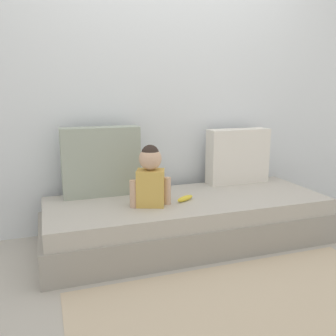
{
  "coord_description": "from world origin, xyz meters",
  "views": [
    {
      "loc": [
        -1.02,
        -2.5,
        1.18
      ],
      "look_at": [
        -0.16,
        0.0,
        0.6
      ],
      "focal_mm": 39.14,
      "sensor_mm": 36.0,
      "label": 1
    }
  ],
  "objects_px": {
    "toddler": "(150,176)",
    "throw_pillow_left": "(101,162)",
    "throw_pillow_right": "(238,156)",
    "banana": "(185,198)",
    "couch": "(187,220)"
  },
  "relations": [
    {
      "from": "toddler",
      "to": "throw_pillow_left",
      "type": "bearing_deg",
      "value": 126.64
    },
    {
      "from": "throw_pillow_right",
      "to": "banana",
      "type": "height_order",
      "value": "throw_pillow_right"
    },
    {
      "from": "throw_pillow_right",
      "to": "throw_pillow_left",
      "type": "bearing_deg",
      "value": 180.0
    },
    {
      "from": "toddler",
      "to": "banana",
      "type": "xyz_separation_m",
      "value": [
        0.27,
        0.02,
        -0.2
      ]
    },
    {
      "from": "toddler",
      "to": "couch",
      "type": "bearing_deg",
      "value": 13.4
    },
    {
      "from": "banana",
      "to": "toddler",
      "type": "bearing_deg",
      "value": -175.81
    },
    {
      "from": "couch",
      "to": "toddler",
      "type": "relative_size",
      "value": 4.95
    },
    {
      "from": "toddler",
      "to": "throw_pillow_right",
      "type": "bearing_deg",
      "value": 22.79
    },
    {
      "from": "toddler",
      "to": "banana",
      "type": "relative_size",
      "value": 2.6
    },
    {
      "from": "banana",
      "to": "throw_pillow_left",
      "type": "bearing_deg",
      "value": 146.93
    },
    {
      "from": "couch",
      "to": "banana",
      "type": "distance_m",
      "value": 0.21
    },
    {
      "from": "couch",
      "to": "toddler",
      "type": "height_order",
      "value": "toddler"
    },
    {
      "from": "banana",
      "to": "couch",
      "type": "bearing_deg",
      "value": 53.3
    },
    {
      "from": "throw_pillow_left",
      "to": "toddler",
      "type": "bearing_deg",
      "value": -53.36
    },
    {
      "from": "throw_pillow_right",
      "to": "toddler",
      "type": "distance_m",
      "value": 1.0
    }
  ]
}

